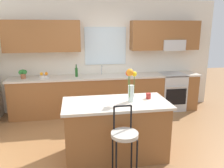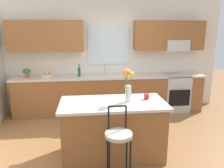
{
  "view_description": "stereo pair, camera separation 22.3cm",
  "coord_description": "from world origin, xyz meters",
  "px_view_note": "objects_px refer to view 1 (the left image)",
  "views": [
    {
      "loc": [
        -0.76,
        -3.52,
        2.04
      ],
      "look_at": [
        -0.08,
        0.55,
        1.0
      ],
      "focal_mm": 36.06,
      "sensor_mm": 36.0,
      "label": 1
    },
    {
      "loc": [
        -0.54,
        -3.55,
        2.04
      ],
      "look_at": [
        -0.08,
        0.55,
        1.0
      ],
      "focal_mm": 36.06,
      "sensor_mm": 36.0,
      "label": 2
    }
  ],
  "objects_px": {
    "kitchen_island": "(116,129)",
    "flower_vase": "(131,82)",
    "fruit_bowl_oranges": "(44,76)",
    "oven_range": "(171,91)",
    "potted_plant_small": "(23,73)",
    "mug_ceramic": "(148,96)",
    "bottle_olive_oil": "(76,72)",
    "bar_stool_near": "(124,138)"
  },
  "relations": [
    {
      "from": "flower_vase",
      "to": "bottle_olive_oil",
      "type": "relative_size",
      "value": 1.82
    },
    {
      "from": "kitchen_island",
      "to": "bar_stool_near",
      "type": "bearing_deg",
      "value": -90.0
    },
    {
      "from": "flower_vase",
      "to": "potted_plant_small",
      "type": "xyz_separation_m",
      "value": [
        -1.99,
        1.99,
        -0.19
      ]
    },
    {
      "from": "kitchen_island",
      "to": "fruit_bowl_oranges",
      "type": "relative_size",
      "value": 6.82
    },
    {
      "from": "mug_ceramic",
      "to": "potted_plant_small",
      "type": "height_order",
      "value": "potted_plant_small"
    },
    {
      "from": "bar_stool_near",
      "to": "oven_range",
      "type": "bearing_deg",
      "value": 55.01
    },
    {
      "from": "oven_range",
      "to": "flower_vase",
      "type": "xyz_separation_m",
      "value": [
        -1.58,
        -1.96,
        0.77
      ]
    },
    {
      "from": "bar_stool_near",
      "to": "bottle_olive_oil",
      "type": "distance_m",
      "value": 2.69
    },
    {
      "from": "bar_stool_near",
      "to": "mug_ceramic",
      "type": "distance_m",
      "value": 0.96
    },
    {
      "from": "mug_ceramic",
      "to": "bottle_olive_oil",
      "type": "xyz_separation_m",
      "value": [
        -1.12,
        1.89,
        0.07
      ]
    },
    {
      "from": "bottle_olive_oil",
      "to": "potted_plant_small",
      "type": "bearing_deg",
      "value": 179.97
    },
    {
      "from": "fruit_bowl_oranges",
      "to": "potted_plant_small",
      "type": "relative_size",
      "value": 1.14
    },
    {
      "from": "oven_range",
      "to": "potted_plant_small",
      "type": "relative_size",
      "value": 4.38
    },
    {
      "from": "flower_vase",
      "to": "kitchen_island",
      "type": "bearing_deg",
      "value": 177.55
    },
    {
      "from": "potted_plant_small",
      "to": "bar_stool_near",
      "type": "bearing_deg",
      "value": -55.84
    },
    {
      "from": "kitchen_island",
      "to": "bar_stool_near",
      "type": "distance_m",
      "value": 0.65
    },
    {
      "from": "flower_vase",
      "to": "fruit_bowl_oranges",
      "type": "distance_m",
      "value": 2.52
    },
    {
      "from": "bottle_olive_oil",
      "to": "bar_stool_near",
      "type": "bearing_deg",
      "value": -77.62
    },
    {
      "from": "kitchen_island",
      "to": "bottle_olive_oil",
      "type": "height_order",
      "value": "bottle_olive_oil"
    },
    {
      "from": "bar_stool_near",
      "to": "mug_ceramic",
      "type": "xyz_separation_m",
      "value": [
        0.55,
        0.71,
        0.33
      ]
    },
    {
      "from": "bar_stool_near",
      "to": "potted_plant_small",
      "type": "relative_size",
      "value": 4.96
    },
    {
      "from": "flower_vase",
      "to": "fruit_bowl_oranges",
      "type": "relative_size",
      "value": 2.18
    },
    {
      "from": "oven_range",
      "to": "kitchen_island",
      "type": "height_order",
      "value": "same"
    },
    {
      "from": "fruit_bowl_oranges",
      "to": "bottle_olive_oil",
      "type": "distance_m",
      "value": 0.74
    },
    {
      "from": "bar_stool_near",
      "to": "bottle_olive_oil",
      "type": "relative_size",
      "value": 3.63
    },
    {
      "from": "oven_range",
      "to": "potted_plant_small",
      "type": "distance_m",
      "value": 3.61
    },
    {
      "from": "oven_range",
      "to": "mug_ceramic",
      "type": "distance_m",
      "value": 2.3
    },
    {
      "from": "bar_stool_near",
      "to": "flower_vase",
      "type": "bearing_deg",
      "value": 69.75
    },
    {
      "from": "fruit_bowl_oranges",
      "to": "flower_vase",
      "type": "bearing_deg",
      "value": -52.35
    },
    {
      "from": "oven_range",
      "to": "kitchen_island",
      "type": "distance_m",
      "value": 2.65
    },
    {
      "from": "oven_range",
      "to": "potted_plant_small",
      "type": "xyz_separation_m",
      "value": [
        -3.56,
        0.03,
        0.58
      ]
    },
    {
      "from": "bar_stool_near",
      "to": "fruit_bowl_oranges",
      "type": "xyz_separation_m",
      "value": [
        -1.31,
        2.6,
        0.33
      ]
    },
    {
      "from": "potted_plant_small",
      "to": "oven_range",
      "type": "bearing_deg",
      "value": -0.41
    },
    {
      "from": "kitchen_island",
      "to": "flower_vase",
      "type": "distance_m",
      "value": 0.8
    },
    {
      "from": "oven_range",
      "to": "kitchen_island",
      "type": "bearing_deg",
      "value": -132.71
    },
    {
      "from": "bar_stool_near",
      "to": "mug_ceramic",
      "type": "bearing_deg",
      "value": 52.1
    },
    {
      "from": "bar_stool_near",
      "to": "fruit_bowl_oranges",
      "type": "bearing_deg",
      "value": 116.69
    },
    {
      "from": "flower_vase",
      "to": "oven_range",
      "type": "bearing_deg",
      "value": 51.22
    },
    {
      "from": "oven_range",
      "to": "bar_stool_near",
      "type": "xyz_separation_m",
      "value": [
        -1.8,
        -2.57,
        0.18
      ]
    },
    {
      "from": "oven_range",
      "to": "mug_ceramic",
      "type": "bearing_deg",
      "value": -123.83
    },
    {
      "from": "oven_range",
      "to": "fruit_bowl_oranges",
      "type": "distance_m",
      "value": 3.15
    },
    {
      "from": "bar_stool_near",
      "to": "flower_vase",
      "type": "relative_size",
      "value": 1.99
    }
  ]
}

